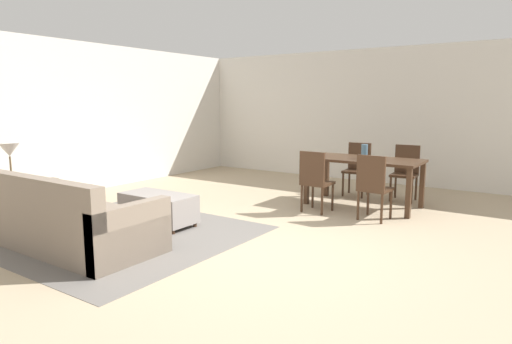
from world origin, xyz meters
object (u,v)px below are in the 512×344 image
at_px(dining_chair_near_left, 315,178).
at_px(dining_chair_far_right, 405,169).
at_px(ottoman_table, 158,207).
at_px(dining_chair_far_left, 358,166).
at_px(side_table, 13,191).
at_px(table_lamp, 9,151).
at_px(vase_centerpiece, 364,152).
at_px(couch, 66,222).
at_px(dining_table, 364,164).
at_px(dining_chair_near_right, 373,184).

bearing_deg(dining_chair_near_left, dining_chair_far_right, 62.35).
height_order(ottoman_table, dining_chair_far_left, dining_chair_far_left).
bearing_deg(side_table, dining_chair_near_left, 43.36).
distance_m(table_lamp, vase_centerpiece, 5.03).
bearing_deg(couch, dining_chair_far_right, 61.98).
bearing_deg(dining_table, couch, -118.34).
distance_m(couch, dining_chair_near_right, 3.94).
relative_size(dining_chair_near_left, dining_chair_far_right, 1.00).
bearing_deg(dining_chair_far_right, vase_centerpiece, -114.91).
bearing_deg(dining_chair_far_right, dining_chair_near_right, -89.44).
distance_m(side_table, dining_chair_far_left, 5.40).
distance_m(dining_chair_near_right, vase_centerpiece, 0.92).
distance_m(ottoman_table, dining_table, 3.22).
bearing_deg(dining_table, dining_chair_near_right, -61.00).
bearing_deg(table_lamp, dining_chair_far_left, 55.36).
bearing_deg(dining_chair_far_left, table_lamp, -124.64).
bearing_deg(couch, dining_chair_far_left, 70.18).
relative_size(dining_chair_near_right, dining_chair_far_right, 1.00).
height_order(ottoman_table, dining_chair_near_left, dining_chair_near_left).
bearing_deg(ottoman_table, couch, -99.34).
xyz_separation_m(ottoman_table, side_table, (-1.61, -1.07, 0.21)).
height_order(side_table, vase_centerpiece, vase_centerpiece).
height_order(couch, dining_chair_near_right, dining_chair_near_right).
bearing_deg(dining_chair_near_left, dining_chair_near_right, 1.97).
xyz_separation_m(couch, dining_table, (2.06, 3.82, 0.39)).
relative_size(dining_table, dining_chair_far_right, 1.88).
bearing_deg(dining_chair_far_right, side_table, -130.83).
distance_m(side_table, dining_chair_near_right, 4.86).
height_order(table_lamp, dining_table, table_lamp).
bearing_deg(dining_chair_near_left, couch, -118.22).
height_order(side_table, dining_table, dining_table).
height_order(dining_chair_near_right, dining_chair_far_right, same).
bearing_deg(table_lamp, vase_centerpiece, 46.19).
bearing_deg(couch, dining_chair_near_right, 50.70).
xyz_separation_m(ottoman_table, dining_chair_near_left, (1.41, 1.79, 0.28)).
bearing_deg(vase_centerpiece, table_lamp, -133.81).
xyz_separation_m(couch, vase_centerpiece, (2.07, 3.78, 0.59)).
relative_size(couch, table_lamp, 4.24).
bearing_deg(dining_chair_near_right, dining_table, 119.00).
distance_m(side_table, vase_centerpiece, 5.05).
xyz_separation_m(side_table, dining_chair_far_left, (3.07, 4.44, 0.06)).
height_order(ottoman_table, vase_centerpiece, vase_centerpiece).
relative_size(side_table, dining_chair_far_left, 0.63).
xyz_separation_m(side_table, vase_centerpiece, (3.48, 3.63, 0.42)).
bearing_deg(ottoman_table, dining_chair_far_left, 66.67).
distance_m(couch, dining_chair_near_left, 3.42).
relative_size(couch, dining_chair_far_left, 2.42).
distance_m(side_table, table_lamp, 0.53).
relative_size(ottoman_table, dining_chair_far_right, 1.12).
relative_size(dining_table, dining_chair_near_right, 1.88).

